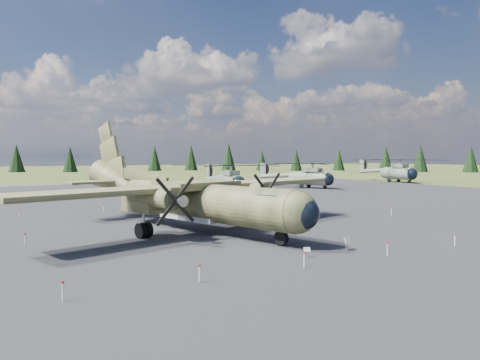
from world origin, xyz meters
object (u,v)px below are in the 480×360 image
helicopter_far (398,166)px  helicopter_near (230,173)px  helicopter_mid (310,170)px  transport_plane (188,195)px

helicopter_far → helicopter_near: bearing=-165.0°
helicopter_mid → helicopter_far: (28.48, 6.01, 0.37)m
transport_plane → helicopter_far: bearing=14.0°
helicopter_mid → helicopter_near: bearing=171.3°
transport_plane → helicopter_near: (18.57, 28.89, 0.43)m
transport_plane → helicopter_near: 34.34m
helicopter_mid → helicopter_far: 29.11m
transport_plane → helicopter_mid: bearing=24.9°
helicopter_mid → helicopter_far: size_ratio=0.98×
helicopter_near → helicopter_far: (47.16, 10.70, 0.38)m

